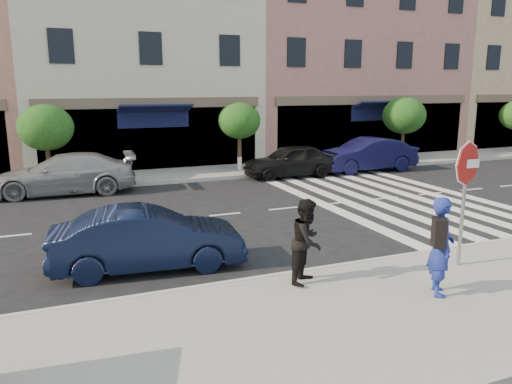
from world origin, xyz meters
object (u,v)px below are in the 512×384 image
(car_near_mid, at_px, (148,239))
(car_far_left, at_px, (64,174))
(photographer, at_px, (441,246))
(walker, at_px, (307,241))
(stop_sign, at_px, (466,176))
(car_far_right, at_px, (367,155))
(car_far_mid, at_px, (291,161))

(car_near_mid, distance_m, car_far_left, 9.02)
(photographer, relative_size, car_far_left, 0.36)
(walker, distance_m, car_far_left, 11.91)
(stop_sign, distance_m, car_near_mid, 6.84)
(photographer, height_order, car_far_left, photographer)
(stop_sign, relative_size, car_near_mid, 0.65)
(stop_sign, height_order, car_far_right, stop_sign)
(walker, distance_m, car_far_right, 14.32)
(walker, relative_size, car_far_mid, 0.40)
(stop_sign, bearing_deg, car_near_mid, 160.36)
(car_far_mid, xyz_separation_m, car_far_right, (3.90, -0.03, 0.06))
(car_far_mid, bearing_deg, car_near_mid, -40.74)
(stop_sign, relative_size, walker, 1.61)
(car_near_mid, height_order, car_far_mid, car_far_mid)
(car_far_left, bearing_deg, photographer, 29.67)
(car_far_mid, distance_m, car_far_right, 3.90)
(car_near_mid, xyz_separation_m, car_far_right, (11.68, 8.87, 0.09))
(stop_sign, relative_size, car_far_right, 0.57)
(photographer, xyz_separation_m, car_near_mid, (-4.66, 3.69, -0.39))
(walker, distance_m, car_far_mid, 12.28)
(photographer, bearing_deg, car_far_right, 0.10)
(stop_sign, xyz_separation_m, car_far_right, (5.54, 11.54, -1.31))
(car_far_right, bearing_deg, photographer, -29.13)
(car_near_mid, bearing_deg, stop_sign, -107.56)
(walker, distance_m, car_near_mid, 3.52)
(stop_sign, height_order, car_near_mid, stop_sign)
(stop_sign, xyz_separation_m, photographer, (-1.48, -1.01, -1.02))
(car_far_left, distance_m, car_far_mid, 9.24)
(photographer, relative_size, car_far_mid, 0.44)
(stop_sign, relative_size, car_far_left, 0.53)
(photographer, bearing_deg, walker, 83.67)
(walker, bearing_deg, photographer, -77.83)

